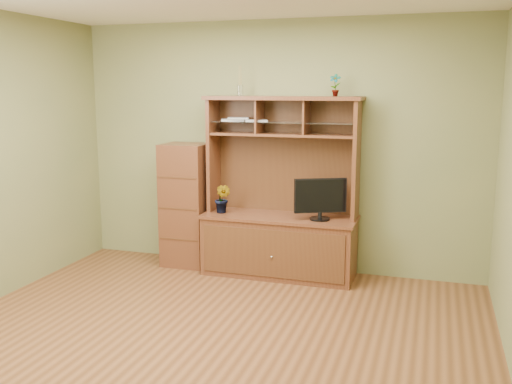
% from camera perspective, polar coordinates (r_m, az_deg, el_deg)
% --- Properties ---
extents(room, '(4.54, 4.04, 2.74)m').
position_cam_1_polar(room, '(4.37, -5.05, 1.97)').
color(room, '#522E17').
rests_on(room, ground).
extents(media_hutch, '(1.66, 0.61, 1.90)m').
position_cam_1_polar(media_hutch, '(6.10, 2.40, -3.50)').
color(media_hutch, '#412112').
rests_on(media_hutch, room).
extents(monitor, '(0.50, 0.28, 0.43)m').
position_cam_1_polar(monitor, '(5.85, 6.44, -0.62)').
color(monitor, black).
rests_on(monitor, media_hutch).
extents(orchid_plant, '(0.20, 0.17, 0.32)m').
position_cam_1_polar(orchid_plant, '(6.15, -3.36, -0.67)').
color(orchid_plant, '#2C5F20').
rests_on(orchid_plant, media_hutch).
extents(top_plant, '(0.13, 0.09, 0.23)m').
position_cam_1_polar(top_plant, '(5.88, 7.91, 10.56)').
color(top_plant, '#3A6A25').
rests_on(top_plant, media_hutch).
extents(reed_diffuser, '(0.06, 0.06, 0.31)m').
position_cam_1_polar(reed_diffuser, '(6.13, -1.60, 10.74)').
color(reed_diffuser, silver).
rests_on(reed_diffuser, media_hutch).
extents(magazines, '(0.55, 0.26, 0.04)m').
position_cam_1_polar(magazines, '(6.13, -1.41, 7.25)').
color(magazines, '#B8B8BD').
rests_on(magazines, media_hutch).
extents(side_cabinet, '(0.49, 0.45, 1.38)m').
position_cam_1_polar(side_cabinet, '(6.46, -6.98, -1.28)').
color(side_cabinet, '#412112').
rests_on(side_cabinet, room).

